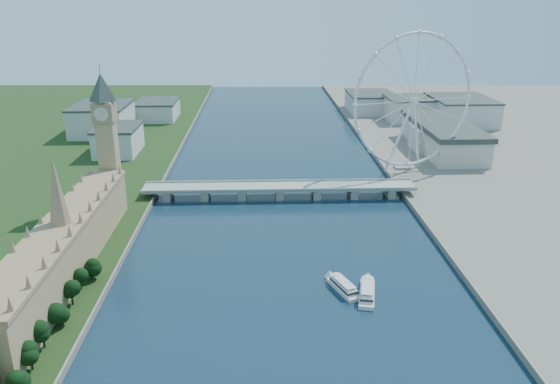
{
  "coord_description": "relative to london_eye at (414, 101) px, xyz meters",
  "views": [
    {
      "loc": [
        -15.25,
        -117.64,
        152.42
      ],
      "look_at": [
        -3.0,
        210.0,
        36.13
      ],
      "focal_mm": 35.0,
      "sensor_mm": 36.0,
      "label": 1
    }
  ],
  "objects": [
    {
      "name": "county_hall",
      "position": [
        55.02,
        74.92,
        -67.52
      ],
      "size": [
        54.0,
        144.0,
        35.0
      ],
      "primitive_type": null,
      "color": "beige",
      "rests_on": "ground"
    },
    {
      "name": "tree_row",
      "position": [
        -232.98,
        -289.08,
        -57.77
      ],
      "size": [
        9.03,
        201.03,
        22.52
      ],
      "color": "black",
      "rests_on": "ground"
    },
    {
      "name": "city_skyline",
      "position": [
        -80.75,
        205.0,
        -50.56
      ],
      "size": [
        505.0,
        280.0,
        32.0
      ],
      "color": "beige",
      "rests_on": "ground"
    },
    {
      "name": "westminster_bridge",
      "position": [
        -119.98,
        -55.08,
        -60.89
      ],
      "size": [
        220.0,
        22.0,
        9.5
      ],
      "color": "gray",
      "rests_on": "ground"
    },
    {
      "name": "tour_boat_near",
      "position": [
        -90.34,
        -208.1,
        -67.52
      ],
      "size": [
        17.85,
        30.52,
        6.58
      ],
      "primitive_type": null,
      "rotation": [
        0.0,
        0.0,
        0.37
      ],
      "color": "silver",
      "rests_on": "ground"
    },
    {
      "name": "big_ben",
      "position": [
        -247.98,
        -77.08,
        -0.95
      ],
      "size": [
        20.02,
        20.02,
        110.0
      ],
      "color": "tan",
      "rests_on": "ground"
    },
    {
      "name": "parliament_range",
      "position": [
        -247.98,
        -185.08,
        -49.04
      ],
      "size": [
        24.0,
        200.0,
        70.0
      ],
      "color": "tan",
      "rests_on": "ground"
    },
    {
      "name": "tour_boat_far",
      "position": [
        -78.33,
        -214.48,
        -67.52
      ],
      "size": [
        14.96,
        33.57,
        7.22
      ],
      "primitive_type": null,
      "rotation": [
        0.0,
        0.0,
        -0.21
      ],
      "color": "silver",
      "rests_on": "ground"
    },
    {
      "name": "london_eye",
      "position": [
        0.0,
        0.0,
        0.0
      ],
      "size": [
        113.6,
        39.12,
        124.3
      ],
      "color": "silver",
      "rests_on": "ground"
    }
  ]
}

